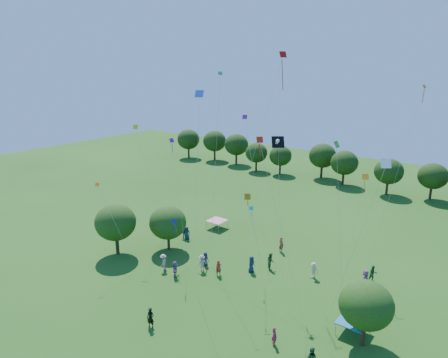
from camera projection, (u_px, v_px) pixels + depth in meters
near_tree_west at (115, 222)px, 44.69m from camera, size 4.59×4.59×5.94m
near_tree_north at (168, 223)px, 46.04m from camera, size 4.30×4.30×5.27m
near_tree_east at (366, 305)px, 29.87m from camera, size 4.05×4.05×5.30m
treeline at (356, 164)px, 70.49m from camera, size 88.01×8.77×6.77m
tent_red_stripe at (217, 221)px, 52.75m from camera, size 2.20×2.20×1.10m
tent_blue at (353, 322)px, 31.90m from camera, size 2.20×2.20×1.10m
man_in_black at (151, 318)px, 32.62m from camera, size 0.76×0.62×1.75m
crowd_person_0 at (251, 264)px, 41.49m from camera, size 0.48×0.88×1.77m
crowd_person_1 at (281, 245)px, 45.96m from camera, size 0.78×0.63×1.82m
crowd_person_2 at (311, 358)px, 28.14m from camera, size 0.93×0.62×1.74m
crowd_person_3 at (202, 263)px, 41.75m from camera, size 0.88×1.26×1.77m
crowd_person_4 at (184, 232)px, 49.65m from camera, size 1.09×0.75×1.70m
crowd_person_5 at (365, 279)px, 38.47m from camera, size 1.08×1.88×1.90m
crowd_person_6 at (205, 259)px, 42.89m from camera, size 0.78×0.46×1.53m
crowd_person_7 at (274, 336)px, 30.63m from camera, size 0.67×0.58×1.51m
crowd_person_8 at (373, 274)px, 39.57m from camera, size 0.96×0.92×1.75m
crowd_person_9 at (314, 270)px, 40.37m from camera, size 1.15×0.65×1.67m
crowd_person_10 at (363, 301)px, 35.08m from camera, size 1.01×0.55×1.65m
crowd_person_11 at (175, 269)px, 40.65m from camera, size 1.27×1.60×1.65m
crowd_person_12 at (187, 233)px, 49.43m from camera, size 0.92×0.79×1.63m
crowd_person_13 at (219, 268)px, 40.81m from camera, size 0.68×0.73×1.66m
crowd_person_14 at (271, 261)px, 42.15m from camera, size 0.96×0.98×1.80m
crowd_person_15 at (163, 262)px, 41.89m from camera, size 0.94×1.27×1.77m
pirate_kite at (278, 145)px, 36.43m from camera, size 3.63×4.03×13.22m
red_high_kite at (271, 99)px, 38.30m from camera, size 2.46×7.84×20.80m
small_kite_0 at (106, 203)px, 40.57m from camera, size 3.17×1.59×8.09m
small_kite_1 at (269, 181)px, 30.68m from camera, size 4.81×0.55×14.24m
small_kite_2 at (363, 190)px, 37.95m from camera, size 1.11×1.32×9.62m
small_kite_3 at (338, 177)px, 32.47m from camera, size 0.94×2.50×13.72m
small_kite_4 at (175, 227)px, 41.65m from camera, size 0.70×1.20×4.12m
small_kite_5 at (175, 165)px, 41.54m from camera, size 1.79×0.53×12.28m
small_kite_6 at (370, 207)px, 24.29m from camera, size 4.12×2.75×14.35m
small_kite_7 at (253, 220)px, 38.73m from camera, size 1.70×0.43×6.35m
small_kite_8 at (407, 143)px, 37.95m from camera, size 2.49×4.17×17.75m
small_kite_9 at (250, 209)px, 35.86m from camera, size 0.78×2.59×8.54m
small_kite_10 at (142, 151)px, 46.00m from camera, size 0.76×3.76×13.11m
small_kite_11 at (217, 140)px, 39.21m from camera, size 1.68×0.46×18.94m
small_kite_12 at (198, 135)px, 32.89m from camera, size 2.58×1.69×17.59m
small_kite_13 at (249, 146)px, 45.12m from camera, size 4.56×2.05×14.13m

